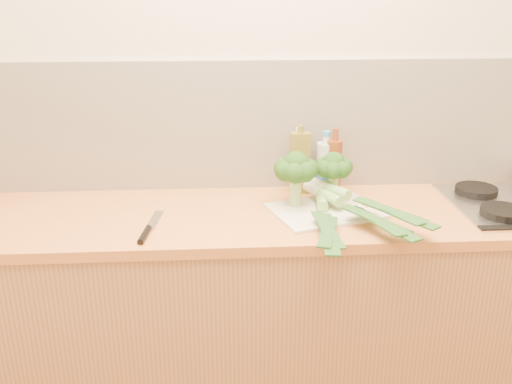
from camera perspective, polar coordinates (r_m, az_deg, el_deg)
room_shell at (r=2.39m, az=0.79°, el=6.64°), size 3.50×3.50×3.50m
counter at (r=2.41m, az=1.24°, el=-11.95°), size 3.20×0.62×0.90m
chopping_board at (r=2.21m, az=7.00°, el=-1.88°), size 0.47×0.40×0.01m
broccoli_left at (r=2.19m, az=4.00°, el=2.28°), size 0.17×0.17×0.22m
broccoli_right at (r=2.28m, az=7.76°, el=2.45°), size 0.15×0.15×0.19m
leek_front at (r=2.16m, az=6.71°, el=-1.53°), size 0.13×0.67×0.04m
leek_mid at (r=2.15m, az=8.79°, el=-1.22°), size 0.32×0.57×0.04m
leek_back at (r=2.18m, az=9.78°, el=-0.53°), size 0.38×0.53×0.04m
chefs_knife at (r=2.05m, az=-10.83°, el=-3.85°), size 0.07×0.31×0.02m
oil_tin at (r=2.37m, az=4.39°, el=2.97°), size 0.08×0.05×0.29m
glass_bottle at (r=2.39m, az=4.25°, el=2.67°), size 0.07×0.07×0.28m
amber_bottle at (r=2.38m, az=7.79°, el=2.60°), size 0.06×0.06×0.28m
water_bottle at (r=2.40m, az=6.93°, el=2.31°), size 0.08×0.08×0.24m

